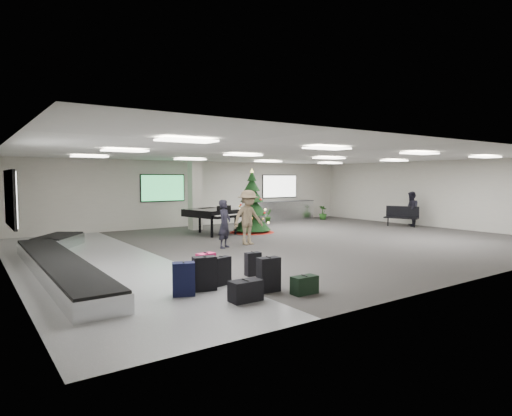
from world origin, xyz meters
TOP-DOWN VIEW (x-y plane):
  - ground at (0.00, 0.00)m, footprint 18.00×18.00m
  - room_envelope at (-0.38, 0.67)m, footprint 18.02×14.02m
  - baggage_carousel at (-7.84, -0.08)m, footprint 2.28×9.71m
  - service_counter at (5.00, 6.65)m, footprint 4.05×0.65m
  - suitcase_0 at (-4.68, -5.08)m, footprint 0.48×0.30m
  - suitcase_1 at (-5.22, -4.06)m, footprint 0.44×0.29m
  - pink_suitcase at (-5.35, -3.57)m, footprint 0.45×0.31m
  - suitcase_3 at (-4.12, -3.68)m, footprint 0.39×0.24m
  - navy_suitcase at (-6.28, -4.37)m, footprint 0.50×0.40m
  - suitcase_5 at (-5.75, -4.25)m, footprint 0.53×0.36m
  - green_duffel at (-4.19, -5.64)m, footprint 0.55×0.28m
  - black_duffel at (-5.47, -5.40)m, footprint 0.62×0.35m
  - christmas_tree at (0.54, 3.20)m, footprint 1.96×1.96m
  - grand_piano at (-1.20, 3.58)m, footprint 2.08×2.48m
  - bench at (7.80, 0.82)m, footprint 1.13×1.65m
  - traveler_a at (-2.58, 0.26)m, footprint 0.71×0.65m
  - traveler_b at (-1.52, 0.42)m, footprint 1.30×0.81m
  - traveler_bench at (8.27, 0.66)m, footprint 1.05×1.04m
  - potted_plant_left at (3.41, 5.91)m, footprint 0.52×0.50m
  - potted_plant_right at (7.12, 5.66)m, footprint 0.52×0.52m

SIDE VIEW (x-z plane):
  - ground at x=0.00m, z-range 0.00..0.00m
  - green_duffel at x=-4.19m, z-range -0.01..0.38m
  - black_duffel at x=-5.47m, z-range -0.01..0.42m
  - baggage_carousel at x=-7.84m, z-range 0.00..0.43m
  - suitcase_3 at x=-4.12m, z-range -0.01..0.57m
  - suitcase_1 at x=-5.22m, z-range -0.01..0.64m
  - pink_suitcase at x=-5.35m, z-range -0.01..0.66m
  - navy_suitcase at x=-6.28m, z-range -0.01..0.69m
  - suitcase_0 at x=-4.68m, z-range -0.01..0.73m
  - suitcase_5 at x=-5.75m, z-range -0.01..0.73m
  - potted_plant_left at x=3.41m, z-range 0.00..0.74m
  - potted_plant_right at x=7.12m, z-range 0.00..0.79m
  - service_counter at x=5.00m, z-range 0.01..1.09m
  - bench at x=7.80m, z-range 0.06..1.06m
  - traveler_a at x=-2.58m, z-range 0.00..1.64m
  - traveler_bench at x=8.27m, z-range 0.00..1.71m
  - grand_piano at x=-1.20m, z-range 0.26..1.51m
  - christmas_tree at x=0.54m, z-range -0.44..2.35m
  - traveler_b at x=-1.52m, z-range 0.00..1.94m
  - room_envelope at x=-0.38m, z-range 0.73..3.94m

